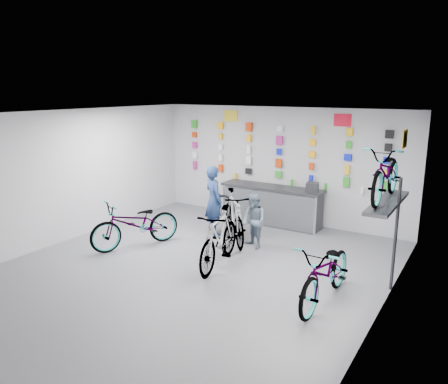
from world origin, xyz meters
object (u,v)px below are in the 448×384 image
Objects in this scene: customer at (254,221)px; bike_service at (234,217)px; bike_center at (219,238)px; clerk at (214,201)px; bike_right at (326,273)px; counter at (271,206)px; bike_left at (136,224)px.

bike_service is at bearing -164.99° from customer.
clerk is at bearing 115.13° from bike_center.
counter is at bearing 129.01° from bike_right.
bike_right is 1.21× the size of clerk.
counter is 1.86m from customer.
bike_right is (2.66, -3.46, 0.05)m from counter.
bike_center is 0.96× the size of bike_right.
bike_left is at bearing 89.92° from clerk.
bike_service is at bearing -165.32° from clerk.
counter is 1.33× the size of bike_right.
bike_service reaches higher than bike_left.
bike_left is 2.16m from bike_center.
clerk is (0.98, 1.66, 0.30)m from bike_left.
clerk reaches higher than bike_service.
counter is 1.38× the size of bike_center.
customer is (-2.22, 1.66, 0.08)m from bike_right.
bike_center reaches higher than bike_right.
bike_center is 1.59× the size of customer.
bike_center is (2.16, 0.06, 0.05)m from bike_left.
counter is at bearing 130.55° from customer.
bike_right is at bearing -9.72° from customer.
bike_center is at bearing -66.48° from customer.
bike_left is at bearing 179.37° from bike_service.
bike_center is 1.29m from customer.
counter is 1.36× the size of bike_service.
bike_center is 1.49m from bike_service.
bike_center is 2.00m from clerk.
clerk reaches higher than bike_left.
clerk reaches higher than customer.
counter is 1.69m from bike_service.
customer is at bearing -53.98° from bike_service.
bike_right reaches higher than counter.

